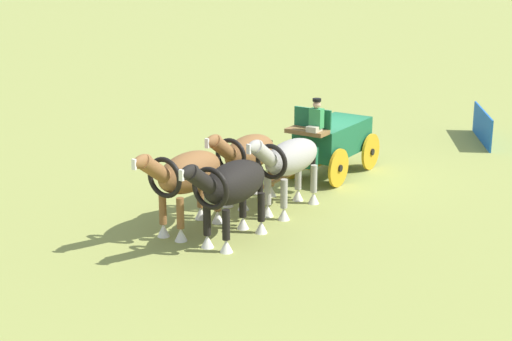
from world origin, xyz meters
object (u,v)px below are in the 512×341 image
Objects in this scene: draft_horse_rear_near at (289,160)px; draft_horse_rear_off at (247,155)px; draft_horse_lead_near at (231,186)px; draft_horse_lead_off at (187,176)px; show_wagon at (331,140)px.

draft_horse_rear_off is at bearing -102.38° from draft_horse_rear_near.
draft_horse_lead_near reaches higher than draft_horse_rear_off.
draft_horse_lead_near is (2.81, 0.72, 0.06)m from draft_horse_rear_off.
draft_horse_lead_off reaches higher than draft_horse_rear_near.
draft_horse_rear_near is at bearing -1.81° from show_wagon.
draft_horse_rear_off is (3.29, -1.38, 0.24)m from show_wagon.
draft_horse_rear_off is at bearing -165.53° from draft_horse_lead_near.
show_wagon is 1.89× the size of draft_horse_rear_off.
show_wagon reaches higher than draft_horse_lead_off.
draft_horse_lead_off is at bearing -102.14° from draft_horse_lead_near.
draft_horse_rear_off is (-0.28, -1.27, -0.06)m from draft_horse_rear_near.
draft_horse_rear_near is (3.57, -0.11, 0.30)m from show_wagon.
show_wagon is 6.15m from draft_horse_lead_off.
show_wagon is 1.79× the size of draft_horse_lead_off.
draft_horse_lead_near is at bearing -6.17° from show_wagon.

